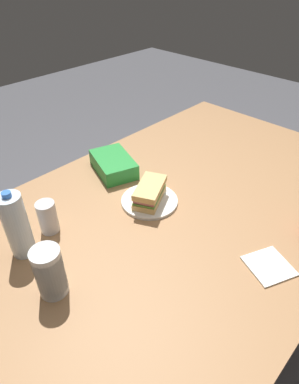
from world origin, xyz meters
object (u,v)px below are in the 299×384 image
at_px(chip_bag, 113,164).
at_px(water_bottle_tall, 17,225).
at_px(sandwich, 150,192).
at_px(plastic_cup_stack, 50,272).
at_px(soda_can_silver, 48,217).
at_px(dining_table, 185,215).
at_px(paper_plate, 149,201).

height_order(chip_bag, water_bottle_tall, water_bottle_tall).
xyz_separation_m(sandwich, chip_bag, (-0.05, -0.28, -0.02)).
bearing_deg(sandwich, plastic_cup_stack, 9.73).
bearing_deg(soda_can_silver, dining_table, 152.10).
height_order(chip_bag, plastic_cup_stack, plastic_cup_stack).
xyz_separation_m(water_bottle_tall, plastic_cup_stack, (0.02, 0.21, -0.03)).
bearing_deg(plastic_cup_stack, sandwich, -170.27).
relative_size(sandwich, water_bottle_tall, 0.81).
xyz_separation_m(chip_bag, water_bottle_tall, (0.53, 0.15, 0.08)).
distance_m(dining_table, paper_plate, 0.17).
height_order(dining_table, paper_plate, paper_plate).
relative_size(water_bottle_tall, soda_can_silver, 2.02).
bearing_deg(water_bottle_tall, soda_can_silver, -167.20).
distance_m(sandwich, water_bottle_tall, 0.49).
height_order(sandwich, water_bottle_tall, water_bottle_tall).
bearing_deg(soda_can_silver, sandwich, 157.65).
bearing_deg(water_bottle_tall, chip_bag, -163.66).
xyz_separation_m(dining_table, water_bottle_tall, (0.58, -0.22, 0.19)).
bearing_deg(plastic_cup_stack, chip_bag, -146.54).
relative_size(dining_table, soda_can_silver, 14.82).
xyz_separation_m(plastic_cup_stack, soda_can_silver, (-0.13, -0.23, -0.02)).
bearing_deg(dining_table, soda_can_silver, -27.90).
height_order(paper_plate, chip_bag, chip_bag).
distance_m(dining_table, chip_bag, 0.39).
height_order(sandwich, soda_can_silver, soda_can_silver).
xyz_separation_m(paper_plate, plastic_cup_stack, (0.50, 0.09, 0.08)).
height_order(sandwich, plastic_cup_stack, plastic_cup_stack).
bearing_deg(dining_table, chip_bag, -81.91).
distance_m(paper_plate, plastic_cup_stack, 0.51).
xyz_separation_m(chip_bag, soda_can_silver, (0.41, 0.13, 0.03)).
relative_size(dining_table, plastic_cup_stack, 10.83).
xyz_separation_m(dining_table, soda_can_silver, (0.47, -0.25, 0.13)).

